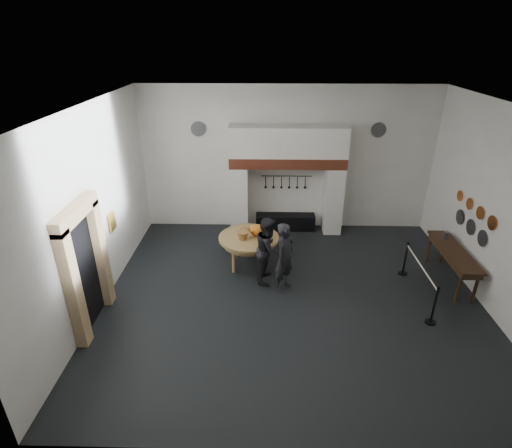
{
  "coord_description": "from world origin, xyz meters",
  "views": [
    {
      "loc": [
        -0.69,
        -8.03,
        5.84
      ],
      "look_at": [
        -0.9,
        1.26,
        1.35
      ],
      "focal_mm": 28.0,
      "sensor_mm": 36.0,
      "label": 1
    }
  ],
  "objects_px": {
    "work_table": "(249,238)",
    "barrier_post_near": "(434,306)",
    "barrier_post_far": "(405,259)",
    "iron_range": "(285,222)",
    "side_table": "(454,251)",
    "visitor_far": "(268,249)",
    "visitor_near": "(285,257)"
  },
  "relations": [
    {
      "from": "visitor_near",
      "to": "barrier_post_far",
      "type": "bearing_deg",
      "value": -40.89
    },
    {
      "from": "visitor_near",
      "to": "visitor_far",
      "type": "height_order",
      "value": "visitor_near"
    },
    {
      "from": "visitor_far",
      "to": "side_table",
      "type": "distance_m",
      "value": 4.67
    },
    {
      "from": "visitor_near",
      "to": "barrier_post_far",
      "type": "distance_m",
      "value": 3.32
    },
    {
      "from": "iron_range",
      "to": "barrier_post_far",
      "type": "distance_m",
      "value": 4.02
    },
    {
      "from": "iron_range",
      "to": "barrier_post_near",
      "type": "relative_size",
      "value": 2.11
    },
    {
      "from": "iron_range",
      "to": "visitor_near",
      "type": "height_order",
      "value": "visitor_near"
    },
    {
      "from": "barrier_post_near",
      "to": "barrier_post_far",
      "type": "bearing_deg",
      "value": 90.0
    },
    {
      "from": "iron_range",
      "to": "visitor_far",
      "type": "relative_size",
      "value": 1.09
    },
    {
      "from": "visitor_far",
      "to": "barrier_post_far",
      "type": "xyz_separation_m",
      "value": [
        3.61,
        0.33,
        -0.43
      ]
    },
    {
      "from": "iron_range",
      "to": "barrier_post_near",
      "type": "distance_m",
      "value": 5.54
    },
    {
      "from": "iron_range",
      "to": "work_table",
      "type": "xyz_separation_m",
      "value": [
        -1.1,
        -2.26,
        0.59
      ]
    },
    {
      "from": "barrier_post_near",
      "to": "visitor_near",
      "type": "bearing_deg",
      "value": 158.36
    },
    {
      "from": "visitor_near",
      "to": "barrier_post_far",
      "type": "relative_size",
      "value": 1.98
    },
    {
      "from": "iron_range",
      "to": "barrier_post_near",
      "type": "xyz_separation_m",
      "value": [
        3.04,
        -4.63,
        0.2
      ]
    },
    {
      "from": "work_table",
      "to": "barrier_post_near",
      "type": "height_order",
      "value": "barrier_post_near"
    },
    {
      "from": "side_table",
      "to": "barrier_post_near",
      "type": "xyz_separation_m",
      "value": [
        -1.06,
        -1.7,
        -0.42
      ]
    },
    {
      "from": "barrier_post_near",
      "to": "side_table",
      "type": "bearing_deg",
      "value": 57.96
    },
    {
      "from": "work_table",
      "to": "barrier_post_far",
      "type": "relative_size",
      "value": 1.8
    },
    {
      "from": "iron_range",
      "to": "barrier_post_far",
      "type": "xyz_separation_m",
      "value": [
        3.04,
        -2.63,
        0.2
      ]
    },
    {
      "from": "visitor_far",
      "to": "iron_range",
      "type": "bearing_deg",
      "value": -1.49
    },
    {
      "from": "visitor_near",
      "to": "barrier_post_near",
      "type": "relative_size",
      "value": 1.98
    },
    {
      "from": "side_table",
      "to": "barrier_post_far",
      "type": "height_order",
      "value": "same"
    },
    {
      "from": "side_table",
      "to": "barrier_post_far",
      "type": "relative_size",
      "value": 2.44
    },
    {
      "from": "side_table",
      "to": "visitor_far",
      "type": "bearing_deg",
      "value": -179.68
    },
    {
      "from": "iron_range",
      "to": "work_table",
      "type": "relative_size",
      "value": 1.17
    },
    {
      "from": "work_table",
      "to": "barrier_post_near",
      "type": "distance_m",
      "value": 4.78
    },
    {
      "from": "iron_range",
      "to": "side_table",
      "type": "bearing_deg",
      "value": -35.52
    },
    {
      "from": "barrier_post_far",
      "to": "work_table",
      "type": "bearing_deg",
      "value": 174.95
    },
    {
      "from": "work_table",
      "to": "visitor_far",
      "type": "height_order",
      "value": "visitor_far"
    },
    {
      "from": "work_table",
      "to": "visitor_near",
      "type": "relative_size",
      "value": 0.91
    },
    {
      "from": "iron_range",
      "to": "barrier_post_far",
      "type": "bearing_deg",
      "value": -40.84
    }
  ]
}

